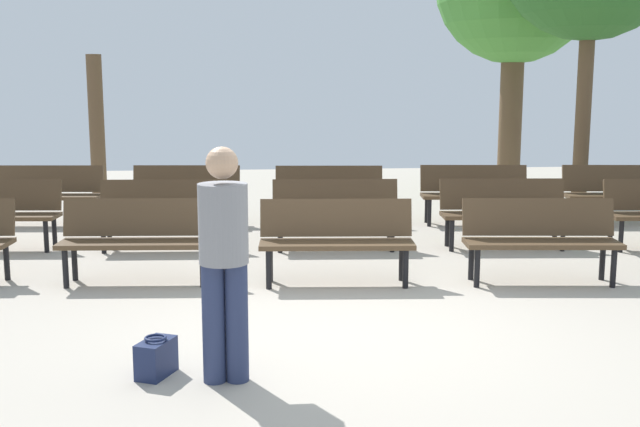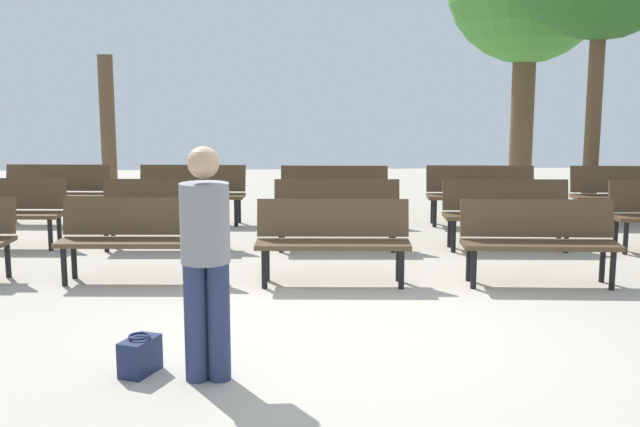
{
  "view_description": "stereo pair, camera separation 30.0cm",
  "coord_description": "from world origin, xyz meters",
  "px_view_note": "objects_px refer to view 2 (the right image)",
  "views": [
    {
      "loc": [
        -0.74,
        -6.3,
        2.05
      ],
      "look_at": [
        0.0,
        2.71,
        0.55
      ],
      "focal_mm": 43.17,
      "sensor_mm": 36.0,
      "label": 1
    },
    {
      "loc": [
        -0.44,
        -6.32,
        2.05
      ],
      "look_at": [
        0.0,
        2.71,
        0.55
      ],
      "focal_mm": 43.17,
      "sensor_mm": 36.0,
      "label": 2
    }
  ],
  "objects_px": {
    "bench_r2_c1": "(192,190)",
    "tree_2": "(108,128)",
    "bench_r0_c2": "(333,236)",
    "bench_r2_c2": "(334,191)",
    "bench_r0_c3": "(539,236)",
    "bench_r2_c4": "(627,192)",
    "bench_r1_c2": "(337,210)",
    "visitor_with_backpack": "(206,249)",
    "bench_r0_c1": "(136,234)",
    "bench_r1_c1": "(165,209)",
    "bench_r1_c3": "(507,210)",
    "bench_r2_c0": "(56,190)",
    "bench_r2_c3": "(481,191)",
    "bench_r1_c0": "(1,208)",
    "handbag": "(140,355)"
  },
  "relations": [
    {
      "from": "bench_r2_c1",
      "to": "tree_2",
      "type": "relative_size",
      "value": 0.63
    },
    {
      "from": "bench_r0_c2",
      "to": "bench_r2_c2",
      "type": "height_order",
      "value": "same"
    },
    {
      "from": "bench_r0_c3",
      "to": "bench_r2_c4",
      "type": "xyz_separation_m",
      "value": [
        2.43,
        3.31,
        0.0
      ]
    },
    {
      "from": "bench_r1_c2",
      "to": "bench_r2_c2",
      "type": "height_order",
      "value": "same"
    },
    {
      "from": "visitor_with_backpack",
      "to": "bench_r2_c4",
      "type": "bearing_deg",
      "value": -135.21
    },
    {
      "from": "bench_r0_c1",
      "to": "bench_r1_c1",
      "type": "height_order",
      "value": "same"
    },
    {
      "from": "bench_r1_c3",
      "to": "bench_r2_c0",
      "type": "bearing_deg",
      "value": 164.57
    },
    {
      "from": "bench_r2_c1",
      "to": "bench_r2_c2",
      "type": "xyz_separation_m",
      "value": [
        2.13,
        -0.23,
        0.0
      ]
    },
    {
      "from": "bench_r0_c1",
      "to": "tree_2",
      "type": "height_order",
      "value": "tree_2"
    },
    {
      "from": "visitor_with_backpack",
      "to": "bench_r2_c3",
      "type": "bearing_deg",
      "value": -121.33
    },
    {
      "from": "bench_r1_c3",
      "to": "bench_r1_c1",
      "type": "bearing_deg",
      "value": -179.55
    },
    {
      "from": "bench_r2_c4",
      "to": "bench_r1_c1",
      "type": "bearing_deg",
      "value": -163.11
    },
    {
      "from": "bench_r1_c2",
      "to": "visitor_with_backpack",
      "type": "xyz_separation_m",
      "value": [
        -1.22,
        -4.36,
        0.43
      ]
    },
    {
      "from": "bench_r2_c4",
      "to": "bench_r0_c1",
      "type": "bearing_deg",
      "value": -150.17
    },
    {
      "from": "bench_r1_c3",
      "to": "bench_r2_c2",
      "type": "bearing_deg",
      "value": 142.75
    },
    {
      "from": "bench_r1_c0",
      "to": "bench_r0_c3",
      "type": "bearing_deg",
      "value": -15.61
    },
    {
      "from": "bench_r2_c1",
      "to": "bench_r0_c1",
      "type": "bearing_deg",
      "value": -88.44
    },
    {
      "from": "bench_r1_c3",
      "to": "tree_2",
      "type": "bearing_deg",
      "value": 145.73
    },
    {
      "from": "bench_r0_c1",
      "to": "bench_r1_c0",
      "type": "bearing_deg",
      "value": 141.08
    },
    {
      "from": "bench_r1_c0",
      "to": "visitor_with_backpack",
      "type": "xyz_separation_m",
      "value": [
        3.08,
        -4.7,
        0.43
      ]
    },
    {
      "from": "bench_r0_c3",
      "to": "visitor_with_backpack",
      "type": "bearing_deg",
      "value": -136.94
    },
    {
      "from": "bench_r0_c3",
      "to": "tree_2",
      "type": "xyz_separation_m",
      "value": [
        -5.83,
        6.46,
        0.8
      ]
    },
    {
      "from": "bench_r0_c2",
      "to": "bench_r0_c3",
      "type": "bearing_deg",
      "value": 0.0
    },
    {
      "from": "bench_r2_c0",
      "to": "bench_r2_c4",
      "type": "bearing_deg",
      "value": 0.55
    },
    {
      "from": "bench_r2_c0",
      "to": "bench_r1_c3",
      "type": "bearing_deg",
      "value": -14.45
    },
    {
      "from": "bench_r0_c1",
      "to": "bench_r0_c2",
      "type": "xyz_separation_m",
      "value": [
        2.08,
        -0.21,
        0.0
      ]
    },
    {
      "from": "tree_2",
      "to": "visitor_with_backpack",
      "type": "bearing_deg",
      "value": -73.64
    },
    {
      "from": "bench_r1_c3",
      "to": "visitor_with_backpack",
      "type": "xyz_separation_m",
      "value": [
        -3.37,
        -4.25,
        0.43
      ]
    },
    {
      "from": "bench_r0_c1",
      "to": "bench_r2_c2",
      "type": "height_order",
      "value": "same"
    },
    {
      "from": "bench_r1_c1",
      "to": "bench_r1_c3",
      "type": "bearing_deg",
      "value": -0.84
    },
    {
      "from": "bench_r1_c0",
      "to": "bench_r2_c2",
      "type": "bearing_deg",
      "value": 21.0
    },
    {
      "from": "bench_r1_c3",
      "to": "bench_r0_c3",
      "type": "bearing_deg",
      "value": -91.89
    },
    {
      "from": "bench_r1_c1",
      "to": "bench_r1_c3",
      "type": "relative_size",
      "value": 0.99
    },
    {
      "from": "bench_r1_c3",
      "to": "visitor_with_backpack",
      "type": "bearing_deg",
      "value": -124.59
    },
    {
      "from": "bench_r0_c3",
      "to": "bench_r2_c2",
      "type": "height_order",
      "value": "same"
    },
    {
      "from": "bench_r1_c2",
      "to": "bench_r1_c3",
      "type": "distance_m",
      "value": 2.15
    },
    {
      "from": "tree_2",
      "to": "bench_r0_c3",
      "type": "bearing_deg",
      "value": -47.96
    },
    {
      "from": "bench_r1_c3",
      "to": "bench_r2_c1",
      "type": "relative_size",
      "value": 1.0
    },
    {
      "from": "bench_r1_c3",
      "to": "bench_r2_c3",
      "type": "distance_m",
      "value": 1.73
    },
    {
      "from": "bench_r1_c1",
      "to": "bench_r1_c2",
      "type": "distance_m",
      "value": 2.19
    },
    {
      "from": "bench_r0_c2",
      "to": "visitor_with_backpack",
      "type": "relative_size",
      "value": 0.99
    },
    {
      "from": "bench_r1_c2",
      "to": "visitor_with_backpack",
      "type": "height_order",
      "value": "visitor_with_backpack"
    },
    {
      "from": "bench_r1_c1",
      "to": "bench_r0_c3",
      "type": "bearing_deg",
      "value": -23.25
    },
    {
      "from": "bench_r0_c3",
      "to": "handbag",
      "type": "xyz_separation_m",
      "value": [
        -3.7,
        -2.39,
        -0.37
      ]
    },
    {
      "from": "bench_r1_c3",
      "to": "bench_r2_c2",
      "type": "relative_size",
      "value": 1.0
    },
    {
      "from": "bench_r1_c1",
      "to": "tree_2",
      "type": "xyz_separation_m",
      "value": [
        -1.67,
        4.45,
        0.8
      ]
    },
    {
      "from": "bench_r0_c1",
      "to": "bench_r1_c2",
      "type": "xyz_separation_m",
      "value": [
        2.24,
        1.53,
        0.0
      ]
    },
    {
      "from": "bench_r2_c1",
      "to": "bench_r2_c2",
      "type": "bearing_deg",
      "value": -1.41
    },
    {
      "from": "bench_r2_c0",
      "to": "tree_2",
      "type": "xyz_separation_m",
      "value": [
        0.25,
        2.52,
        0.8
      ]
    },
    {
      "from": "bench_r2_c2",
      "to": "bench_r2_c3",
      "type": "xyz_separation_m",
      "value": [
        2.19,
        -0.08,
        0.0
      ]
    }
  ]
}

